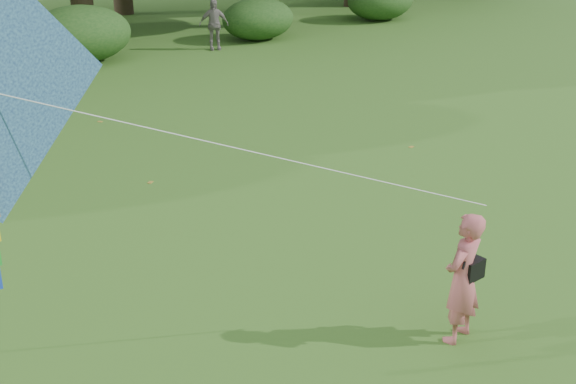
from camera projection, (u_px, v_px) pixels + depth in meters
ground at (448, 320)px, 9.59m from camera, size 100.00×100.00×0.00m
man_kite_flyer at (463, 278)px, 8.88m from camera, size 0.70×0.54×1.74m
bystander_right at (214, 25)px, 25.77m from camera, size 1.13×0.86×1.79m
crossbody_bag at (471, 268)px, 8.88m from camera, size 0.43×0.20×0.70m
fallen_leaves at (107, 200)px, 13.33m from camera, size 10.67×13.32×0.01m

